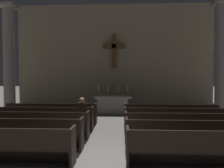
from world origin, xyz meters
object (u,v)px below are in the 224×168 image
pew_left_row_4 (43,118)px  column_left_second (9,61)px  pew_left_row_2 (15,133)px  pew_left_row_3 (31,125)px  pew_right_row_2 (197,136)px  candlestick_inner_right (118,93)px  pew_left_row_5 (52,113)px  pew_right_row_3 (185,126)px  candlestick_outer_left (99,93)px  lone_worshipper (82,113)px  candlestick_inner_left (108,93)px  pew_right_row_1 (214,149)px  column_right_second (221,60)px  pew_right_row_5 (170,114)px  altar (113,104)px  candlestick_outer_right (128,93)px  pew_right_row_4 (177,119)px

pew_left_row_4 → column_left_second: bearing=133.6°
pew_left_row_2 → pew_left_row_4: (0.00, 2.19, 0.00)m
pew_left_row_3 → pew_left_row_4: size_ratio=1.00×
pew_right_row_2 → candlestick_inner_right: candlestick_inner_right is taller
pew_left_row_5 → pew_right_row_3: same height
column_left_second → candlestick_outer_left: size_ratio=10.57×
lone_worshipper → candlestick_inner_left: bearing=79.2°
pew_right_row_1 → column_right_second: bearing=64.1°
column_left_second → candlestick_inner_left: size_ratio=10.57×
candlestick_inner_left → candlestick_inner_right: 0.60m
pew_left_row_3 → lone_worshipper: (1.58, 1.13, 0.22)m
column_right_second → lone_worshipper: bearing=-154.1°
pew_right_row_1 → pew_right_row_5: same height
altar → candlestick_inner_left: bearing=-180.0°
column_left_second → candlestick_outer_right: 6.99m
pew_left_row_2 → pew_right_row_5: size_ratio=1.00×
pew_right_row_4 → column_left_second: (-8.50, 3.41, 2.53)m
candlestick_inner_right → pew_left_row_4: bearing=-126.3°
pew_right_row_3 → candlestick_inner_left: bearing=120.0°
candlestick_outer_right → lone_worshipper: size_ratio=0.44×
pew_left_row_4 → column_left_second: (-3.24, 3.41, 2.53)m
column_right_second → candlestick_inner_left: 6.46m
pew_left_row_4 → pew_right_row_4: (5.26, 0.00, 0.00)m
pew_left_row_3 → pew_left_row_4: (0.00, 1.09, 0.00)m
pew_left_row_5 → candlestick_inner_left: size_ratio=6.89×
candlestick_outer_right → pew_right_row_4: bearing=-65.9°
pew_right_row_4 → pew_right_row_1: bearing=-90.0°
pew_left_row_4 → column_right_second: 9.50m
pew_right_row_1 → candlestick_outer_left: size_ratio=6.89×
altar → pew_right_row_1: bearing=-70.1°
candlestick_inner_right → candlestick_outer_right: bearing=0.0°
altar → candlestick_outer_right: (0.85, -0.00, 0.66)m
pew_right_row_4 → column_left_second: bearing=158.2°
pew_left_row_5 → altar: size_ratio=1.83×
pew_right_row_3 → altar: 5.72m
pew_right_row_3 → pew_right_row_4: (0.00, 1.09, 0.00)m
pew_left_row_3 → altar: size_ratio=1.83×
pew_right_row_4 → column_right_second: bearing=46.4°
pew_left_row_4 → pew_right_row_3: (5.26, -1.09, 0.00)m
pew_right_row_4 → pew_right_row_3: bearing=-90.0°
pew_right_row_3 → altar: (-2.63, 5.08, 0.06)m
pew_right_row_1 → candlestick_outer_left: candlestick_outer_left is taller
pew_left_row_3 → pew_right_row_1: 5.70m
candlestick_outer_left → candlestick_inner_left: size_ratio=1.00×
pew_left_row_2 → pew_right_row_1: (5.26, -1.09, 0.00)m
pew_left_row_3 → pew_right_row_4: (5.26, 1.09, 0.00)m
pew_left_row_2 → candlestick_outer_left: 6.46m
candlestick_outer_left → candlestick_inner_left: same height
altar → candlestick_outer_left: 1.07m
pew_right_row_1 → candlestick_outer_right: (-1.78, 7.26, 0.71)m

